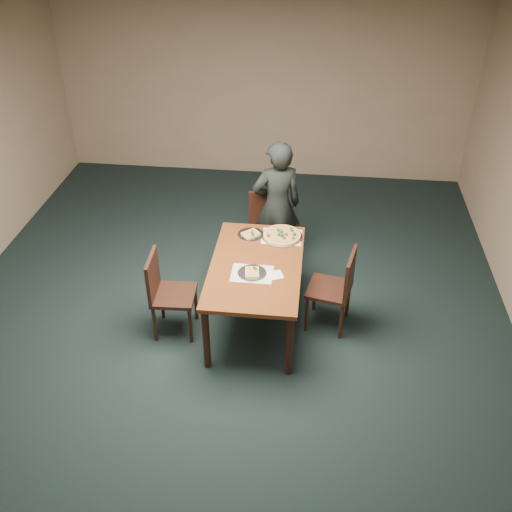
# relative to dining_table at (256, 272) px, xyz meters

# --- Properties ---
(ground) EXTENTS (8.00, 8.00, 0.00)m
(ground) POSITION_rel_dining_table_xyz_m (-0.31, -0.44, -0.66)
(ground) COLOR black
(ground) RESTS_ON ground
(room_shell) EXTENTS (8.00, 8.00, 8.00)m
(room_shell) POSITION_rel_dining_table_xyz_m (-0.31, -0.44, 1.08)
(room_shell) COLOR tan
(room_shell) RESTS_ON ground
(dining_table) EXTENTS (0.90, 1.50, 0.75)m
(dining_table) POSITION_rel_dining_table_xyz_m (0.00, 0.00, 0.00)
(dining_table) COLOR #552811
(dining_table) RESTS_ON ground
(chair_far) EXTENTS (0.54, 0.54, 0.91)m
(chair_far) POSITION_rel_dining_table_xyz_m (0.02, 1.15, -0.14)
(chair_far) COLOR black
(chair_far) RESTS_ON ground
(chair_left) EXTENTS (0.44, 0.44, 0.91)m
(chair_left) POSITION_rel_dining_table_xyz_m (-0.88, -0.21, -0.14)
(chair_left) COLOR black
(chair_left) RESTS_ON ground
(chair_right) EXTENTS (0.50, 0.50, 0.91)m
(chair_right) POSITION_rel_dining_table_xyz_m (0.82, 0.05, -0.14)
(chair_right) COLOR black
(chair_right) RESTS_ON ground
(diner) EXTENTS (0.67, 0.55, 1.58)m
(diner) POSITION_rel_dining_table_xyz_m (0.11, 1.11, 0.13)
(diner) COLOR black
(diner) RESTS_ON ground
(placemat_main) EXTENTS (0.42, 0.32, 0.00)m
(placemat_main) POSITION_rel_dining_table_xyz_m (0.22, 0.53, 0.09)
(placemat_main) COLOR white
(placemat_main) RESTS_ON dining_table
(placemat_near) EXTENTS (0.40, 0.30, 0.00)m
(placemat_near) POSITION_rel_dining_table_xyz_m (-0.02, -0.16, 0.09)
(placemat_near) COLOR white
(placemat_near) RESTS_ON dining_table
(pizza_pan) EXTENTS (0.44, 0.44, 0.07)m
(pizza_pan) POSITION_rel_dining_table_xyz_m (0.22, 0.53, 0.12)
(pizza_pan) COLOR silver
(pizza_pan) RESTS_ON dining_table
(slice_plate_near) EXTENTS (0.28, 0.28, 0.05)m
(slice_plate_near) POSITION_rel_dining_table_xyz_m (-0.02, -0.16, 0.11)
(slice_plate_near) COLOR silver
(slice_plate_near) RESTS_ON dining_table
(slice_plate_far) EXTENTS (0.28, 0.28, 0.06)m
(slice_plate_far) POSITION_rel_dining_table_xyz_m (-0.12, 0.53, 0.10)
(slice_plate_far) COLOR silver
(slice_plate_far) RESTS_ON dining_table
(napkin) EXTENTS (0.18, 0.18, 0.01)m
(napkin) POSITION_rel_dining_table_xyz_m (0.20, -0.16, 0.09)
(napkin) COLOR white
(napkin) RESTS_ON dining_table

